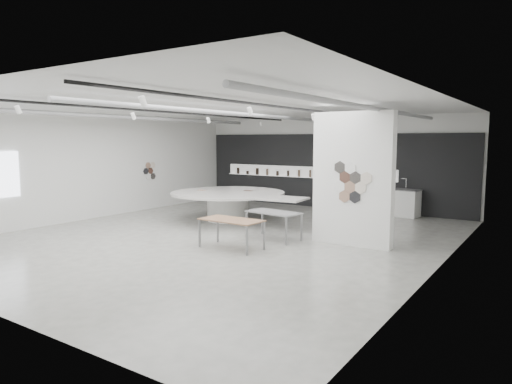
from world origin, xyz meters
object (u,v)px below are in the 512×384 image
Objects in this scene: display_island at (230,202)px; sample_table_stone at (274,214)px; sample_table_wood at (231,221)px; kitchen_counter at (395,202)px; partition_column at (353,179)px.

sample_table_stone is at bearing -36.28° from display_island.
kitchen_counter reaches higher than sample_table_wood.
sample_table_wood is at bearing -97.38° from kitchen_counter.
sample_table_wood is 1.01× the size of sample_table_stone.
display_island is 3.21× the size of sample_table_wood.
sample_table_stone is at bearing -97.92° from kitchen_counter.
sample_table_wood is at bearing -57.34° from display_island.
display_island is 2.88× the size of kitchen_counter.
kitchen_counter is (1.64, 6.12, -0.22)m from sample_table_stone.
kitchen_counter is (1.98, 7.69, -0.21)m from sample_table_wood.
kitchen_counter is at bearing 94.99° from partition_column.
partition_column is 3.45m from sample_table_wood.
partition_column is 2.45m from sample_table_stone.
sample_table_wood is (2.57, -3.34, 0.05)m from display_island.
partition_column reaches higher than display_island.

